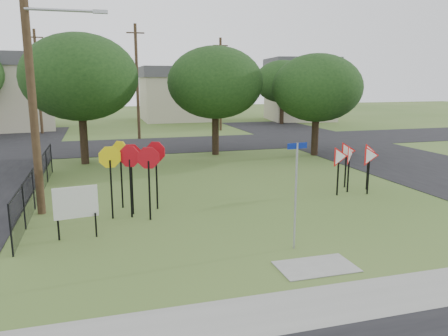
% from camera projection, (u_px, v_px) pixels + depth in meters
% --- Properties ---
extents(ground, '(140.00, 140.00, 0.00)m').
position_uv_depth(ground, '(279.00, 236.00, 13.46)').
color(ground, '#3B5921').
extents(sidewalk, '(30.00, 1.60, 0.02)m').
position_uv_depth(sidewalk, '(355.00, 300.00, 9.51)').
color(sidewalk, gray).
rests_on(sidewalk, ground).
extents(planting_strip, '(30.00, 0.80, 0.02)m').
position_uv_depth(planting_strip, '(391.00, 330.00, 8.38)').
color(planting_strip, '#3B5921').
rests_on(planting_strip, ground).
extents(street_right, '(8.00, 50.00, 0.02)m').
position_uv_depth(street_right, '(398.00, 160.00, 26.14)').
color(street_right, black).
rests_on(street_right, ground).
extents(street_far, '(60.00, 8.00, 0.02)m').
position_uv_depth(street_far, '(172.00, 145.00, 32.29)').
color(street_far, black).
rests_on(street_far, ground).
extents(curb_pad, '(2.00, 1.20, 0.02)m').
position_uv_depth(curb_pad, '(316.00, 267.00, 11.20)').
color(curb_pad, gray).
rests_on(curb_pad, ground).
extents(street_name_sign, '(0.62, 0.12, 3.04)m').
position_uv_depth(street_name_sign, '(296.00, 189.00, 12.11)').
color(street_name_sign, '#A1A3A9').
rests_on(street_name_sign, ground).
extents(stop_sign_cluster, '(2.37, 2.16, 2.55)m').
position_uv_depth(stop_sign_cluster, '(133.00, 162.00, 15.25)').
color(stop_sign_cluster, black).
rests_on(stop_sign_cluster, ground).
extents(yield_sign_cluster, '(2.65, 1.41, 2.09)m').
position_uv_depth(yield_sign_cluster, '(355.00, 156.00, 18.48)').
color(yield_sign_cluster, black).
rests_on(yield_sign_cluster, ground).
extents(info_board, '(1.28, 0.23, 1.61)m').
position_uv_depth(info_board, '(76.00, 204.00, 13.02)').
color(info_board, black).
rests_on(info_board, ground).
extents(utility_pole_main, '(3.55, 0.33, 10.00)m').
position_uv_depth(utility_pole_main, '(31.00, 65.00, 14.69)').
color(utility_pole_main, '#44321F').
rests_on(utility_pole_main, ground).
extents(far_pole_a, '(1.40, 0.24, 9.00)m').
position_uv_depth(far_pole_a, '(137.00, 81.00, 34.60)').
color(far_pole_a, '#44321F').
rests_on(far_pole_a, ground).
extents(far_pole_b, '(1.40, 0.24, 8.50)m').
position_uv_depth(far_pole_b, '(221.00, 84.00, 40.59)').
color(far_pole_b, '#44321F').
rests_on(far_pole_b, ground).
extents(far_pole_c, '(1.40, 0.24, 9.00)m').
position_uv_depth(far_pole_c, '(38.00, 81.00, 38.07)').
color(far_pole_c, '#44321F').
rests_on(far_pole_c, ground).
extents(fence_run, '(0.05, 11.55, 1.50)m').
position_uv_depth(fence_run, '(37.00, 182.00, 17.12)').
color(fence_run, black).
rests_on(fence_run, ground).
extents(house_mid, '(8.40, 8.40, 6.20)m').
position_uv_depth(house_mid, '(177.00, 93.00, 51.58)').
color(house_mid, '#B9B295').
rests_on(house_mid, ground).
extents(house_right, '(8.30, 8.30, 7.20)m').
position_uv_depth(house_right, '(300.00, 89.00, 51.53)').
color(house_right, '#B9B295').
rests_on(house_right, ground).
extents(tree_near_left, '(6.40, 6.40, 7.27)m').
position_uv_depth(tree_near_left, '(80.00, 77.00, 24.04)').
color(tree_near_left, black).
rests_on(tree_near_left, ground).
extents(tree_near_mid, '(6.00, 6.00, 6.80)m').
position_uv_depth(tree_near_mid, '(215.00, 83.00, 27.23)').
color(tree_near_mid, black).
rests_on(tree_near_mid, ground).
extents(tree_near_right, '(5.60, 5.60, 6.33)m').
position_uv_depth(tree_near_right, '(317.00, 88.00, 27.04)').
color(tree_near_right, black).
rests_on(tree_near_right, ground).
extents(tree_far_right, '(6.00, 6.00, 6.80)m').
position_uv_depth(tree_far_right, '(283.00, 81.00, 46.50)').
color(tree_far_right, black).
rests_on(tree_far_right, ground).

